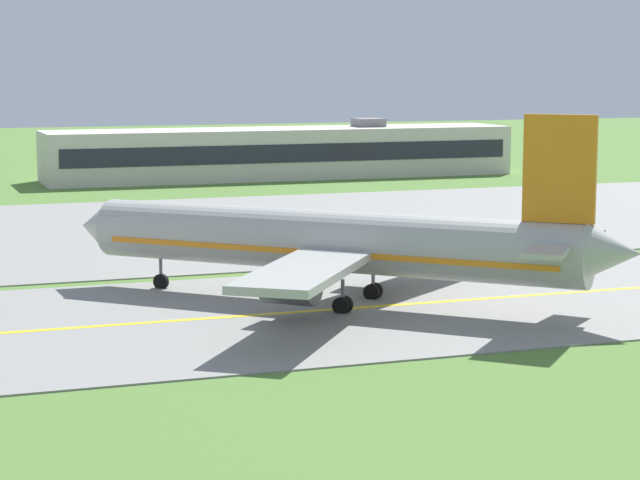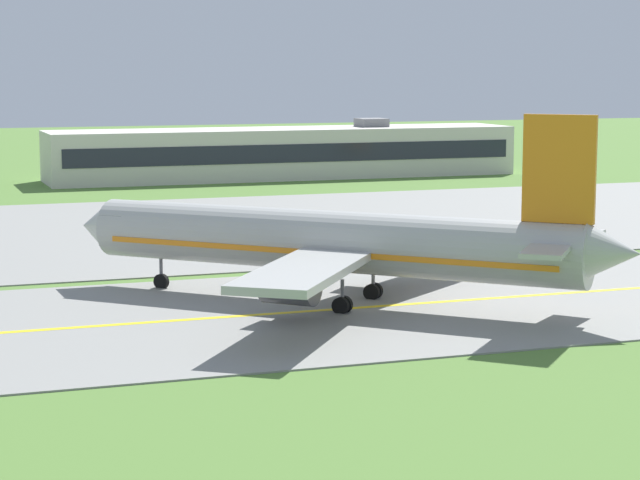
% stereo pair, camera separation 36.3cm
% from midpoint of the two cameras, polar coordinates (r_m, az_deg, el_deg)
% --- Properties ---
extents(ground_plane, '(500.00, 500.00, 0.00)m').
position_cam_midpoint_polar(ground_plane, '(78.99, 1.91, -3.23)').
color(ground_plane, '#517A33').
extents(taxiway_strip, '(240.00, 28.00, 0.10)m').
position_cam_midpoint_polar(taxiway_strip, '(78.98, 1.91, -3.20)').
color(taxiway_strip, gray).
rests_on(taxiway_strip, ground).
extents(apron_pad, '(140.00, 52.00, 0.10)m').
position_cam_midpoint_polar(apron_pad, '(121.32, -1.04, 0.77)').
color(apron_pad, gray).
rests_on(apron_pad, ground).
extents(taxiway_centreline, '(220.00, 0.60, 0.01)m').
position_cam_midpoint_polar(taxiway_centreline, '(78.97, 1.91, -3.16)').
color(taxiway_centreline, yellow).
rests_on(taxiway_centreline, taxiway_strip).
extents(airplane_lead, '(31.55, 30.90, 12.70)m').
position_cam_midpoint_polar(airplane_lead, '(79.66, 0.68, -0.12)').
color(airplane_lead, '#ADADA8').
rests_on(airplane_lead, ground).
extents(terminal_building, '(66.39, 12.31, 8.14)m').
position_cam_midpoint_polar(terminal_building, '(172.77, -1.87, 4.09)').
color(terminal_building, beige).
rests_on(terminal_building, ground).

